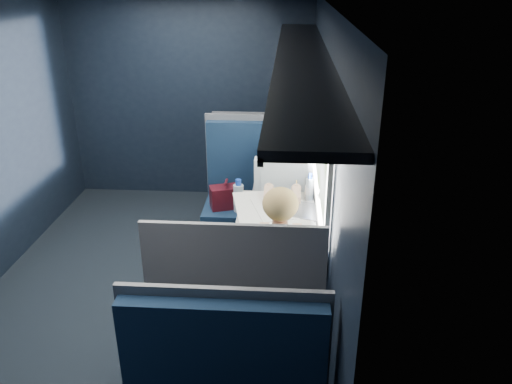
# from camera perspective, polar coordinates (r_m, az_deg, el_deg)

# --- Properties ---
(ground) EXTENTS (2.80, 4.20, 0.01)m
(ground) POSITION_cam_1_polar(r_m,az_deg,el_deg) (4.47, -11.82, -10.96)
(ground) COLOR black
(room_shell) EXTENTS (3.00, 4.40, 2.40)m
(room_shell) POSITION_cam_1_polar(r_m,az_deg,el_deg) (3.83, -13.33, 7.60)
(room_shell) COLOR black
(room_shell) RESTS_ON ground
(table) EXTENTS (0.62, 1.00, 0.74)m
(table) POSITION_cam_1_polar(r_m,az_deg,el_deg) (3.97, 1.91, -3.84)
(table) COLOR #54565E
(table) RESTS_ON ground
(seat_bay_near) EXTENTS (1.04, 0.62, 1.26)m
(seat_bay_near) POSITION_cam_1_polar(r_m,az_deg,el_deg) (4.86, -0.02, -1.55)
(seat_bay_near) COLOR #0B1A31
(seat_bay_near) RESTS_ON ground
(seat_bay_far) EXTENTS (1.04, 0.62, 1.26)m
(seat_bay_far) POSITION_cam_1_polar(r_m,az_deg,el_deg) (3.38, -1.89, -14.42)
(seat_bay_far) COLOR #0B1A31
(seat_bay_far) RESTS_ON ground
(seat_row_front) EXTENTS (1.04, 0.51, 1.16)m
(seat_row_front) POSITION_cam_1_polar(r_m,az_deg,el_deg) (5.72, 0.70, 2.33)
(seat_row_front) COLOR #0B1A31
(seat_row_front) RESTS_ON ground
(man) EXTENTS (0.53, 0.56, 1.32)m
(man) POSITION_cam_1_polar(r_m,az_deg,el_deg) (4.58, 3.08, 0.81)
(man) COLOR black
(man) RESTS_ON ground
(woman) EXTENTS (0.53, 0.56, 1.32)m
(woman) POSITION_cam_1_polar(r_m,az_deg,el_deg) (3.32, 2.66, -8.55)
(woman) COLOR black
(woman) RESTS_ON ground
(papers) EXTENTS (0.72, 0.92, 0.01)m
(papers) POSITION_cam_1_polar(r_m,az_deg,el_deg) (4.01, 1.91, -2.25)
(papers) COLOR white
(papers) RESTS_ON table
(laptop) EXTENTS (0.31, 0.36, 0.23)m
(laptop) POSITION_cam_1_polar(r_m,az_deg,el_deg) (4.01, 6.90, -1.51)
(laptop) COLOR silver
(laptop) RESTS_ON table
(bottle_small) EXTENTS (0.07, 0.07, 0.24)m
(bottle_small) POSITION_cam_1_polar(r_m,az_deg,el_deg) (4.21, 6.17, 0.44)
(bottle_small) COLOR silver
(bottle_small) RESTS_ON table
(cup) EXTENTS (0.08, 0.08, 0.10)m
(cup) POSITION_cam_1_polar(r_m,az_deg,el_deg) (4.28, 6.11, 0.08)
(cup) COLOR white
(cup) RESTS_ON table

